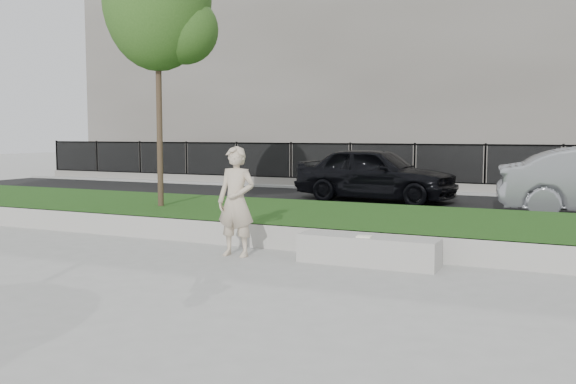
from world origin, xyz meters
The scene contains 12 objects.
ground centered at (0.00, 0.00, 0.00)m, with size 90.00×90.00×0.00m, color gray.
grass_bank centered at (0.00, 3.00, 0.20)m, with size 34.00×4.00×0.40m, color black.
grass_kerb centered at (0.00, 1.04, 0.20)m, with size 34.00×0.08×0.40m, color #9C9992.
street centered at (0.00, 8.50, 0.02)m, with size 34.00×7.00×0.04m, color black.
far_pavement centered at (0.00, 13.00, 0.06)m, with size 34.00×3.00×0.12m, color gray.
iron_fence centered at (0.00, 12.00, 0.54)m, with size 32.00×0.30×1.50m.
building_facade centered at (0.00, 20.00, 5.00)m, with size 34.00×10.00×10.00m, color #635D56.
stone_bench centered at (1.64, 0.49, 0.21)m, with size 2.07×0.52×0.42m, color #9C9992.
man centered at (-0.44, 0.25, 0.86)m, with size 0.63×0.41×1.73m, color #C6B398.
book centered at (1.62, 0.37, 0.44)m, with size 0.21×0.15×0.02m, color white.
young_tree centered at (-3.55, 2.64, 4.55)m, with size 2.33×2.23×5.70m.
car_dark centered at (-0.85, 8.70, 0.80)m, with size 1.80×4.49×1.53m, color black.
Camera 1 is at (4.56, -8.40, 1.93)m, focal length 40.00 mm.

